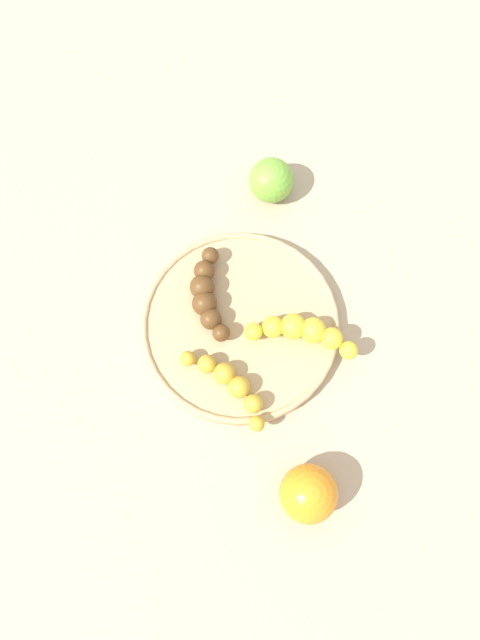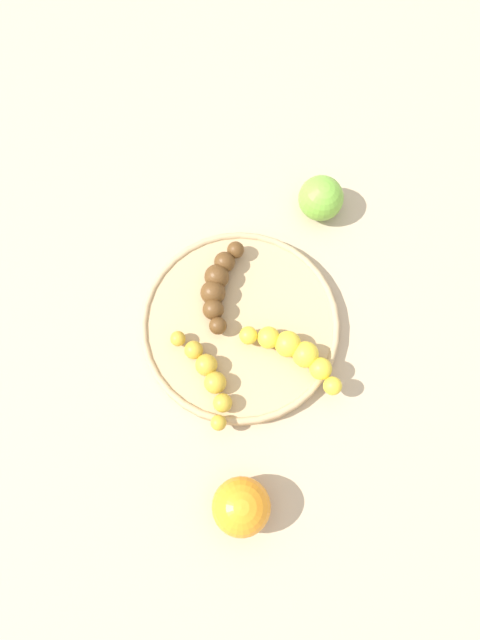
{
  "view_description": "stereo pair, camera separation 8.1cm",
  "coord_description": "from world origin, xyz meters",
  "px_view_note": "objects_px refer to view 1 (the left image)",
  "views": [
    {
      "loc": [
        -0.23,
        0.04,
        0.81
      ],
      "look_at": [
        0.0,
        0.0,
        0.04
      ],
      "focal_mm": 32.61,
      "sensor_mm": 36.0,
      "label": 1
    },
    {
      "loc": [
        -0.22,
        -0.05,
        0.81
      ],
      "look_at": [
        0.0,
        0.0,
        0.04
      ],
      "focal_mm": 32.61,
      "sensor_mm": 36.0,
      "label": 2
    }
  ],
  "objects_px": {
    "banana_spotted": "(229,383)",
    "apple_green": "(271,180)",
    "fruit_bowl": "(240,325)",
    "orange_fruit": "(309,494)",
    "banana_overripe": "(207,295)",
    "banana_yellow": "(302,332)"
  },
  "relations": [
    {
      "from": "banana_spotted",
      "to": "apple_green",
      "type": "relative_size",
      "value": 1.82
    },
    {
      "from": "fruit_bowl",
      "to": "banana_spotted",
      "type": "relative_size",
      "value": 2.31
    },
    {
      "from": "fruit_bowl",
      "to": "orange_fruit",
      "type": "bearing_deg",
      "value": -168.2
    },
    {
      "from": "banana_spotted",
      "to": "apple_green",
      "type": "height_order",
      "value": "apple_green"
    },
    {
      "from": "fruit_bowl",
      "to": "banana_spotted",
      "type": "xyz_separation_m",
      "value": [
        -0.09,
        0.03,
        0.02
      ]
    },
    {
      "from": "banana_overripe",
      "to": "orange_fruit",
      "type": "xyz_separation_m",
      "value": [
        -0.29,
        -0.09,
        0.0
      ]
    },
    {
      "from": "apple_green",
      "to": "orange_fruit",
      "type": "relative_size",
      "value": 0.89
    },
    {
      "from": "orange_fruit",
      "to": "banana_yellow",
      "type": "bearing_deg",
      "value": -8.6
    },
    {
      "from": "banana_overripe",
      "to": "banana_spotted",
      "type": "xyz_separation_m",
      "value": [
        -0.13,
        -0.01,
        -0.0
      ]
    },
    {
      "from": "banana_overripe",
      "to": "orange_fruit",
      "type": "relative_size",
      "value": 1.87
    },
    {
      "from": "banana_yellow",
      "to": "orange_fruit",
      "type": "bearing_deg",
      "value": -168.18
    },
    {
      "from": "banana_overripe",
      "to": "banana_spotted",
      "type": "height_order",
      "value": "banana_overripe"
    },
    {
      "from": "fruit_bowl",
      "to": "banana_overripe",
      "type": "distance_m",
      "value": 0.07
    },
    {
      "from": "banana_spotted",
      "to": "banana_yellow",
      "type": "xyz_separation_m",
      "value": [
        0.05,
        -0.11,
        0.0
      ]
    },
    {
      "from": "banana_spotted",
      "to": "orange_fruit",
      "type": "xyz_separation_m",
      "value": [
        -0.16,
        -0.08,
        0.0
      ]
    },
    {
      "from": "apple_green",
      "to": "orange_fruit",
      "type": "xyz_separation_m",
      "value": [
        -0.45,
        0.03,
        0.0
      ]
    },
    {
      "from": "fruit_bowl",
      "to": "banana_yellow",
      "type": "relative_size",
      "value": 1.89
    },
    {
      "from": "fruit_bowl",
      "to": "banana_overripe",
      "type": "xyz_separation_m",
      "value": [
        0.04,
        0.04,
        0.03
      ]
    },
    {
      "from": "fruit_bowl",
      "to": "apple_green",
      "type": "xyz_separation_m",
      "value": [
        0.21,
        -0.08,
        0.02
      ]
    },
    {
      "from": "banana_yellow",
      "to": "fruit_bowl",
      "type": "bearing_deg",
      "value": 90.28
    },
    {
      "from": "banana_overripe",
      "to": "banana_spotted",
      "type": "distance_m",
      "value": 0.13
    },
    {
      "from": "apple_green",
      "to": "fruit_bowl",
      "type": "bearing_deg",
      "value": 159.07
    }
  ]
}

